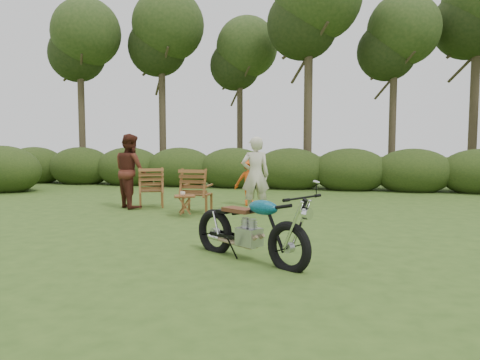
% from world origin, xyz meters
% --- Properties ---
extents(ground, '(80.00, 80.00, 0.00)m').
position_xyz_m(ground, '(0.00, 0.00, 0.00)').
color(ground, '#304D19').
rests_on(ground, ground).
extents(tree_line, '(22.52, 11.62, 8.14)m').
position_xyz_m(tree_line, '(0.50, 9.74, 3.81)').
color(tree_line, '#3B3020').
rests_on(tree_line, ground).
extents(motorcycle, '(2.12, 1.73, 1.15)m').
position_xyz_m(motorcycle, '(0.56, -0.65, 0.00)').
color(motorcycle, '#0C84A6').
rests_on(motorcycle, ground).
extents(lawn_chair_right, '(0.72, 0.72, 1.01)m').
position_xyz_m(lawn_chair_right, '(-1.48, 3.26, 0.00)').
color(lawn_chair_right, brown).
rests_on(lawn_chair_right, ground).
extents(lawn_chair_left, '(0.90, 0.90, 0.98)m').
position_xyz_m(lawn_chair_left, '(-2.85, 3.80, 0.00)').
color(lawn_chair_left, brown).
rests_on(lawn_chair_left, ground).
extents(side_table, '(0.57, 0.53, 0.47)m').
position_xyz_m(side_table, '(-1.56, 2.62, 0.23)').
color(side_table, brown).
rests_on(side_table, ground).
extents(cup, '(0.13, 0.13, 0.09)m').
position_xyz_m(cup, '(-1.58, 2.57, 0.51)').
color(cup, beige).
rests_on(cup, side_table).
extents(adult_a, '(0.73, 0.59, 1.75)m').
position_xyz_m(adult_a, '(-0.14, 3.44, 0.00)').
color(adult_a, beige).
rests_on(adult_a, ground).
extents(adult_b, '(1.12, 1.10, 1.82)m').
position_xyz_m(adult_b, '(-3.30, 3.61, 0.00)').
color(adult_b, '#4D2116').
rests_on(adult_b, ground).
extents(child, '(0.81, 0.47, 1.24)m').
position_xyz_m(child, '(-0.52, 4.62, 0.00)').
color(child, '#DE5114').
rests_on(child, ground).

